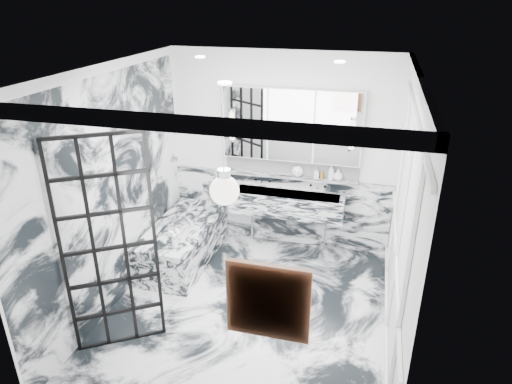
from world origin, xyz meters
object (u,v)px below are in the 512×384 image
(crittall_door, at_px, (110,248))
(mirror_cabinet, at_px, (292,125))
(bathtub, at_px, (184,242))
(trough_sink, at_px, (287,203))

(crittall_door, relative_size, mirror_cabinet, 1.21)
(mirror_cabinet, distance_m, bathtub, 2.20)
(mirror_cabinet, xyz_separation_m, bathtub, (-1.32, -0.83, -1.54))
(trough_sink, bearing_deg, mirror_cabinet, 90.00)
(trough_sink, distance_m, bathtub, 1.55)
(crittall_door, bearing_deg, mirror_cabinet, 29.78)
(mirror_cabinet, bearing_deg, trough_sink, -90.00)
(crittall_door, bearing_deg, bathtub, 57.44)
(mirror_cabinet, relative_size, bathtub, 1.15)
(crittall_door, xyz_separation_m, bathtub, (-0.01, 1.71, -0.88))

